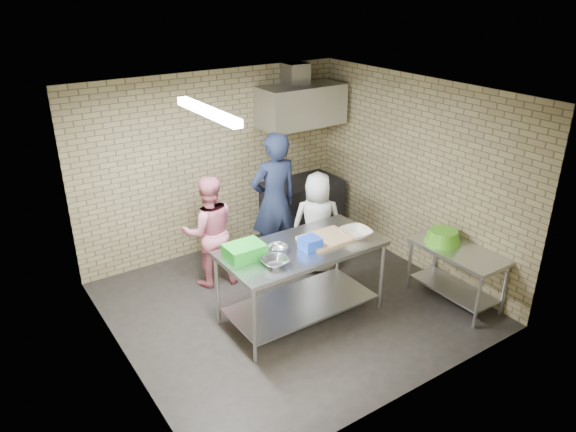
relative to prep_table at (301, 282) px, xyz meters
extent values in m
plane|color=black|center=(0.03, 0.28, -0.48)|extent=(4.20, 4.20, 0.00)
plane|color=black|center=(0.03, 0.28, 2.22)|extent=(4.20, 4.20, 0.00)
cube|color=tan|center=(0.03, 2.28, 0.87)|extent=(4.20, 0.06, 2.70)
cube|color=tan|center=(0.03, -1.72, 0.87)|extent=(4.20, 0.06, 2.70)
cube|color=tan|center=(-2.07, 0.28, 0.87)|extent=(0.06, 4.00, 2.70)
cube|color=tan|center=(2.13, 0.28, 0.87)|extent=(0.06, 4.00, 2.70)
cube|color=#ADB0B4|center=(0.00, 0.00, 0.00)|extent=(1.93, 0.97, 0.97)
cube|color=silver|center=(1.83, -0.82, -0.11)|extent=(0.60, 1.20, 0.75)
cube|color=black|center=(1.38, 1.93, -0.03)|extent=(1.20, 0.70, 0.90)
cube|color=silver|center=(1.38, 1.98, 1.62)|extent=(1.30, 0.60, 0.60)
cube|color=#A5A8AD|center=(1.38, 2.13, 2.07)|extent=(0.35, 0.30, 0.30)
cube|color=#3F2B19|center=(1.68, 2.17, 1.44)|extent=(0.80, 0.20, 0.04)
cube|color=white|center=(-0.97, 0.28, 2.16)|extent=(0.10, 1.25, 0.08)
cube|color=#1C9A22|center=(-0.70, 0.12, 0.57)|extent=(0.43, 0.32, 0.17)
cube|color=blue|center=(0.05, -0.10, 0.55)|extent=(0.21, 0.21, 0.14)
cube|color=tan|center=(0.35, -0.02, 0.50)|extent=(0.59, 0.45, 0.03)
imported|color=#AAADB1|center=(-0.50, -0.20, 0.52)|extent=(0.32, 0.32, 0.07)
imported|color=silver|center=(-0.30, 0.05, 0.52)|extent=(0.24, 0.24, 0.07)
imported|color=beige|center=(0.70, -0.15, 0.53)|extent=(0.39, 0.39, 0.09)
cylinder|color=green|center=(1.83, 2.17, 1.53)|extent=(0.06, 0.06, 0.15)
imported|color=black|center=(0.44, 1.28, 0.51)|extent=(0.76, 0.53, 1.99)
imported|color=#DC7488|center=(-0.55, 1.35, 0.29)|extent=(0.87, 0.75, 1.55)
imported|color=white|center=(0.87, 0.84, 0.24)|extent=(0.85, 0.76, 1.45)
camera|label=1|loc=(-3.28, -4.58, 3.39)|focal=33.61mm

